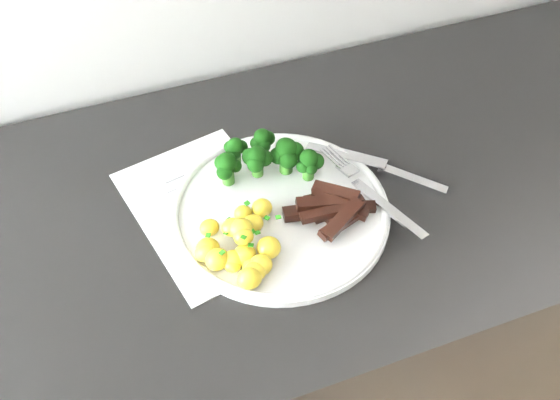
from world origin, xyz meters
The scene contains 8 objects.
counter centered at (0.00, 1.68, 0.44)m, with size 2.36×0.59×0.89m.
recipe_paper centered at (-0.10, 1.70, 0.89)m, with size 0.24×0.30×0.00m.
plate centered at (-0.01, 1.65, 0.90)m, with size 0.31×0.31×0.02m.
broccoli centered at (0.00, 1.72, 0.93)m, with size 0.15×0.09×0.06m.
potatoes centered at (-0.09, 1.60, 0.91)m, with size 0.12×0.13×0.04m.
beef_strips centered at (0.06, 1.62, 0.91)m, with size 0.13×0.10×0.03m.
fork centered at (0.12, 1.62, 0.91)m, with size 0.07×0.21×0.02m.
knife centered at (0.17, 1.66, 0.90)m, with size 0.17×0.17×0.02m.
Camera 1 is at (-0.21, 1.11, 1.58)m, focal length 40.89 mm.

